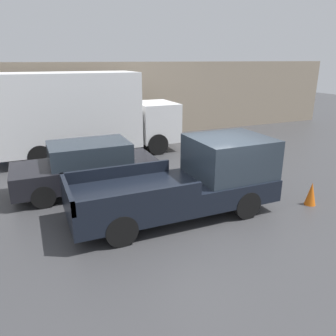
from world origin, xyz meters
The scene contains 6 objects.
ground_plane centered at (0.00, 0.00, 0.00)m, with size 60.00×60.00×0.00m, color #3D3D3F.
building_wall centered at (0.00, 10.09, 1.95)m, with size 28.00×0.15×3.91m.
pickup_truck centered at (-0.39, 0.49, 0.94)m, with size 5.52×2.09×2.01m.
car centered at (-2.75, 3.22, 0.80)m, with size 4.45×1.90×1.57m.
delivery_truck centered at (-2.29, 7.26, 1.87)m, with size 7.80×2.37×3.54m.
traffic_cone centered at (2.96, -0.50, 0.34)m, with size 0.32×0.32×0.69m.
Camera 1 is at (-4.32, -6.87, 4.04)m, focal length 35.00 mm.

